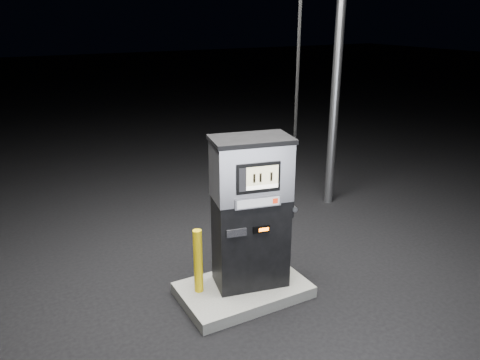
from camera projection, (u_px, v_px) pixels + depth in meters
ground at (243, 295)px, 6.05m from camera, size 80.00×80.00×0.00m
pump_island at (243, 290)px, 6.02m from camera, size 1.60×1.00×0.15m
fuel_dispenser at (251, 211)px, 5.75m from camera, size 1.11×0.76×4.00m
bollard_left at (198, 261)px, 5.74m from camera, size 0.12×0.12×0.84m
bollard_right at (285, 238)px, 6.34m from camera, size 0.14×0.14×0.83m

